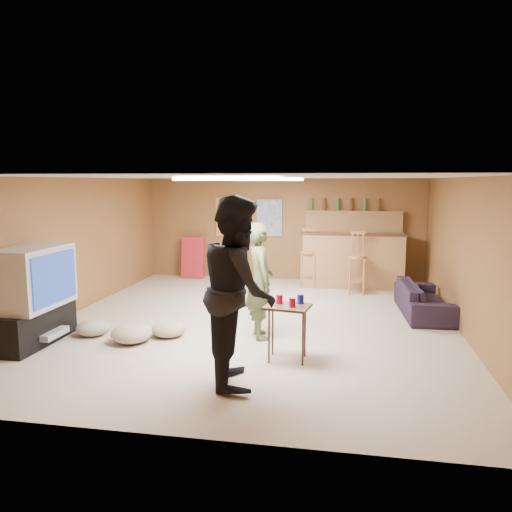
% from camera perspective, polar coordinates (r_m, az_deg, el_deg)
% --- Properties ---
extents(ground, '(7.00, 7.00, 0.00)m').
position_cam_1_polar(ground, '(7.69, -0.27, -7.61)').
color(ground, tan).
rests_on(ground, ground).
extents(ceiling, '(6.00, 7.00, 0.02)m').
position_cam_1_polar(ceiling, '(7.39, -0.28, 9.01)').
color(ceiling, silver).
rests_on(ceiling, ground).
extents(wall_back, '(6.00, 0.02, 2.20)m').
position_cam_1_polar(wall_back, '(10.90, 3.14, 3.06)').
color(wall_back, brown).
rests_on(wall_back, ground).
extents(wall_front, '(6.00, 0.02, 2.20)m').
position_cam_1_polar(wall_front, '(4.14, -9.34, -6.15)').
color(wall_front, brown).
rests_on(wall_front, ground).
extents(wall_left, '(0.02, 7.00, 2.20)m').
position_cam_1_polar(wall_left, '(8.54, -20.48, 1.01)').
color(wall_left, brown).
rests_on(wall_left, ground).
extents(wall_right, '(0.02, 7.00, 2.20)m').
position_cam_1_polar(wall_right, '(7.51, 22.82, -0.08)').
color(wall_right, brown).
rests_on(wall_right, ground).
extents(tv_stand, '(0.55, 1.30, 0.50)m').
position_cam_1_polar(tv_stand, '(7.31, -24.27, -7.21)').
color(tv_stand, black).
rests_on(tv_stand, ground).
extents(dvd_box, '(0.35, 0.50, 0.08)m').
position_cam_1_polar(dvd_box, '(7.22, -22.77, -8.14)').
color(dvd_box, '#B2B2B7').
rests_on(dvd_box, tv_stand).
extents(tv_body, '(0.60, 1.10, 0.80)m').
position_cam_1_polar(tv_body, '(7.13, -24.13, -2.22)').
color(tv_body, '#B2B2B7').
rests_on(tv_body, tv_stand).
extents(tv_screen, '(0.02, 0.95, 0.65)m').
position_cam_1_polar(tv_screen, '(6.96, -22.02, -2.35)').
color(tv_screen, navy).
rests_on(tv_screen, tv_body).
extents(bar_counter, '(2.00, 0.60, 1.10)m').
position_cam_1_polar(bar_counter, '(10.33, 11.00, -0.46)').
color(bar_counter, '#9A6638').
rests_on(bar_counter, ground).
extents(bar_lip, '(2.10, 0.12, 0.05)m').
position_cam_1_polar(bar_lip, '(10.02, 11.10, 2.43)').
color(bar_lip, '#3D2013').
rests_on(bar_lip, bar_counter).
extents(bar_shelf, '(2.00, 0.18, 0.05)m').
position_cam_1_polar(bar_shelf, '(10.68, 11.12, 4.96)').
color(bar_shelf, '#9A6638').
rests_on(bar_shelf, bar_backing).
extents(bar_backing, '(2.00, 0.14, 0.60)m').
position_cam_1_polar(bar_backing, '(10.72, 11.08, 3.36)').
color(bar_backing, '#9A6638').
rests_on(bar_backing, bar_counter).
extents(poster_left, '(0.60, 0.03, 0.85)m').
position_cam_1_polar(poster_left, '(11.05, -3.08, 4.44)').
color(poster_left, '#BF3F26').
rests_on(poster_left, wall_back).
extents(poster_right, '(0.55, 0.03, 0.80)m').
position_cam_1_polar(poster_right, '(10.88, 1.55, 4.39)').
color(poster_right, '#334C99').
rests_on(poster_right, wall_back).
extents(folding_chair_stack, '(0.50, 0.26, 0.91)m').
position_cam_1_polar(folding_chair_stack, '(11.21, -7.21, -0.18)').
color(folding_chair_stack, red).
rests_on(folding_chair_stack, ground).
extents(ceiling_panel_front, '(1.20, 0.60, 0.04)m').
position_cam_1_polar(ceiling_panel_front, '(5.92, -3.00, 8.82)').
color(ceiling_panel_front, white).
rests_on(ceiling_panel_front, ceiling).
extents(ceiling_panel_back, '(1.20, 0.60, 0.04)m').
position_cam_1_polar(ceiling_panel_back, '(8.57, 1.22, 8.75)').
color(ceiling_panel_back, white).
rests_on(ceiling_panel_back, ceiling).
extents(person_olive, '(0.57, 0.68, 1.59)m').
position_cam_1_polar(person_olive, '(6.81, 0.47, -2.84)').
color(person_olive, '#525A34').
rests_on(person_olive, ground).
extents(person_black, '(0.97, 1.13, 2.00)m').
position_cam_1_polar(person_black, '(5.27, -2.00, -3.95)').
color(person_black, black).
rests_on(person_black, ground).
extents(sofa, '(0.77, 1.78, 0.51)m').
position_cam_1_polar(sofa, '(8.53, 18.61, -4.66)').
color(sofa, black).
rests_on(sofa, ground).
extents(tray_table, '(0.58, 0.49, 0.67)m').
position_cam_1_polar(tray_table, '(6.07, 3.60, -8.76)').
color(tray_table, '#3D2013').
rests_on(tray_table, ground).
extents(cup_red_near, '(0.10, 0.10, 0.11)m').
position_cam_1_polar(cup_red_near, '(6.05, 2.69, -4.94)').
color(cup_red_near, '#B60C22').
rests_on(cup_red_near, tray_table).
extents(cup_red_far, '(0.10, 0.10, 0.11)m').
position_cam_1_polar(cup_red_far, '(5.91, 4.17, -5.30)').
color(cup_red_far, '#B60C22').
rests_on(cup_red_far, tray_table).
extents(cup_blue, '(0.09, 0.09, 0.11)m').
position_cam_1_polar(cup_blue, '(6.07, 5.10, -4.92)').
color(cup_blue, '#19169E').
rests_on(cup_blue, tray_table).
extents(bar_stool_left, '(0.35, 0.35, 1.09)m').
position_cam_1_polar(bar_stool_left, '(10.19, 6.02, -0.51)').
color(bar_stool_left, '#9A6638').
rests_on(bar_stool_left, ground).
extents(bar_stool_right, '(0.49, 0.49, 1.29)m').
position_cam_1_polar(bar_stool_right, '(9.70, 11.50, -0.48)').
color(bar_stool_right, '#9A6638').
rests_on(bar_stool_right, ground).
extents(cushion_near_tv, '(0.70, 0.70, 0.25)m').
position_cam_1_polar(cushion_near_tv, '(6.96, -14.05, -8.56)').
color(cushion_near_tv, '#9A906D').
rests_on(cushion_near_tv, ground).
extents(cushion_mid, '(0.61, 0.61, 0.21)m').
position_cam_1_polar(cushion_mid, '(7.11, -9.96, -8.22)').
color(cushion_mid, '#9A906D').
rests_on(cushion_mid, ground).
extents(cushion_far, '(0.62, 0.62, 0.21)m').
position_cam_1_polar(cushion_far, '(7.43, -18.11, -7.78)').
color(cushion_far, '#9A906D').
rests_on(cushion_far, ground).
extents(bottle_row, '(1.48, 0.08, 0.26)m').
position_cam_1_polar(bottle_row, '(10.65, 10.07, 5.81)').
color(bottle_row, '#3F7233').
rests_on(bottle_row, bar_shelf).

